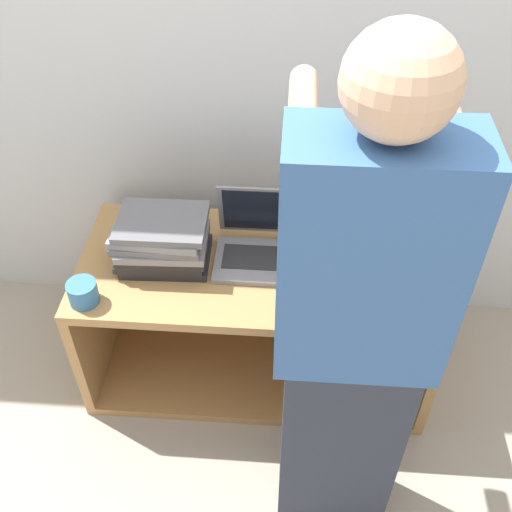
% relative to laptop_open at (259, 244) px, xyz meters
% --- Properties ---
extents(ground_plane, '(12.00, 12.00, 0.00)m').
position_rel_laptop_open_xyz_m(ground_plane, '(0.00, -0.34, -0.61)').
color(ground_plane, '#9E9384').
extents(wall_back, '(8.00, 0.05, 2.40)m').
position_rel_laptop_open_xyz_m(wall_back, '(0.00, 0.36, 0.59)').
color(wall_back, silver).
rests_on(wall_back, ground_plane).
extents(cart, '(1.27, 0.60, 0.56)m').
position_rel_laptop_open_xyz_m(cart, '(0.00, 0.02, -0.33)').
color(cart, '#A87A47').
rests_on(cart, ground_plane).
extents(laptop_open, '(0.30, 0.28, 0.24)m').
position_rel_laptop_open_xyz_m(laptop_open, '(0.00, 0.00, 0.00)').
color(laptop_open, gray).
rests_on(laptop_open, cart).
extents(laptop_stack_left, '(0.33, 0.24, 0.18)m').
position_rel_laptop_open_xyz_m(laptop_stack_left, '(-0.33, -0.05, 0.04)').
color(laptop_stack_left, '#232326').
rests_on(laptop_stack_left, cart).
extents(laptop_stack_right, '(0.33, 0.25, 0.15)m').
position_rel_laptop_open_xyz_m(laptop_stack_right, '(0.34, -0.05, 0.03)').
color(laptop_stack_right, slate).
rests_on(laptop_stack_right, cart).
extents(person, '(0.40, 0.53, 1.65)m').
position_rel_laptop_open_xyz_m(person, '(0.28, -0.60, 0.22)').
color(person, '#2D3342').
rests_on(person, ground_plane).
extents(mug, '(0.10, 0.10, 0.08)m').
position_rel_laptop_open_xyz_m(mug, '(-0.56, -0.27, -0.01)').
color(mug, teal).
rests_on(mug, cart).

